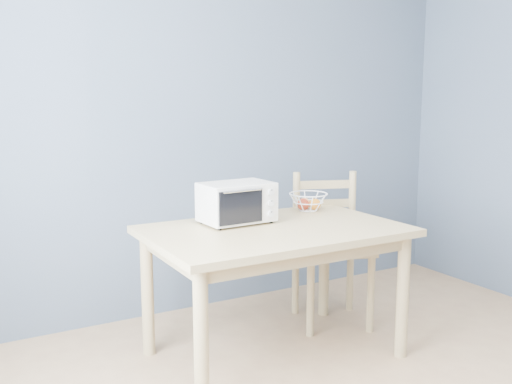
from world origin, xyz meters
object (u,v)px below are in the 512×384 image
toaster_oven (234,202)px  fruit_basket (308,202)px  dining_table (275,245)px  dining_chair (330,249)px

toaster_oven → fruit_basket: size_ratio=1.28×
toaster_oven → dining_table: bearing=-57.1°
fruit_basket → dining_chair: 0.37m
fruit_basket → dining_chair: dining_chair is taller
toaster_oven → dining_chair: toaster_oven is taller
dining_table → toaster_oven: bearing=125.9°
dining_table → toaster_oven: size_ratio=3.39×
dining_table → fruit_basket: fruit_basket is taller
toaster_oven → dining_chair: bearing=2.9°
dining_table → dining_chair: size_ratio=1.44×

